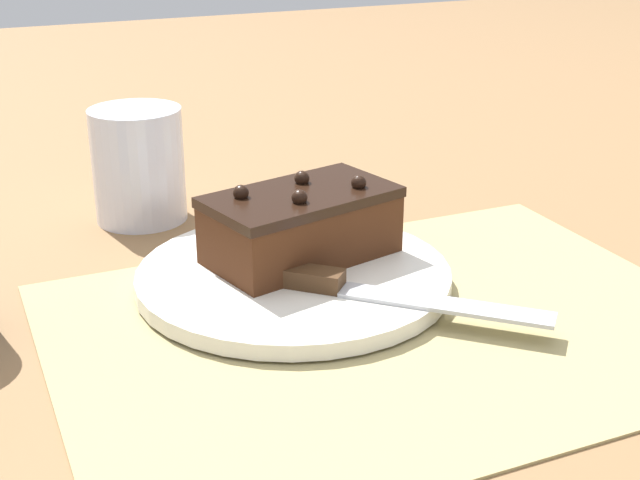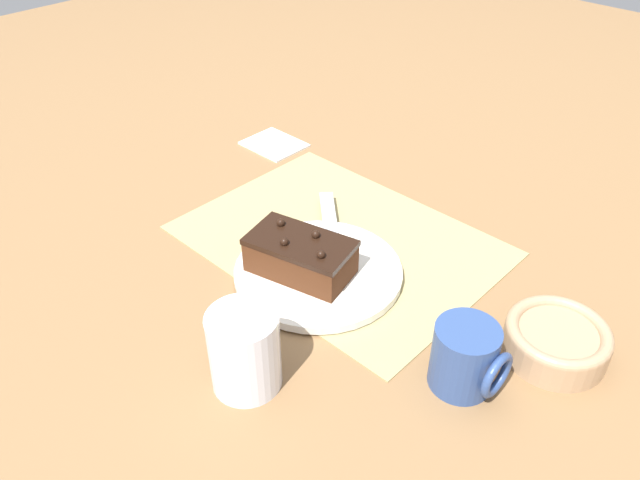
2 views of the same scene
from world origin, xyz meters
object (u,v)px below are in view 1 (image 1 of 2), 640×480
(chocolate_cake, at_px, (301,224))
(serving_knife, at_px, (345,285))
(cake_plate, at_px, (294,276))
(drinking_glass, at_px, (138,165))

(chocolate_cake, height_order, serving_knife, chocolate_cake)
(cake_plate, distance_m, drinking_glass, 0.21)
(chocolate_cake, relative_size, serving_knife, 0.91)
(cake_plate, bearing_deg, chocolate_cake, -126.22)
(drinking_glass, bearing_deg, cake_plate, 109.86)
(chocolate_cake, distance_m, serving_knife, 0.07)
(drinking_glass, bearing_deg, serving_knife, 109.88)
(cake_plate, height_order, serving_knife, serving_knife)
(cake_plate, relative_size, serving_knife, 1.36)
(cake_plate, bearing_deg, serving_knife, 109.96)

